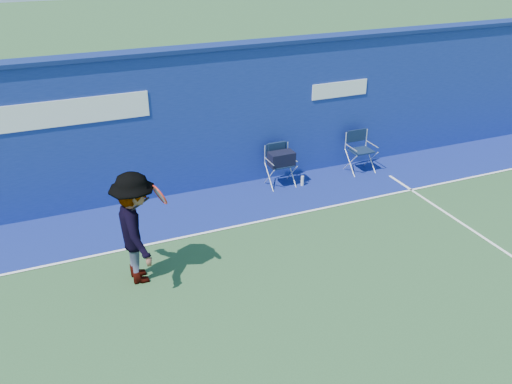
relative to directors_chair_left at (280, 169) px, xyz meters
name	(u,v)px	position (x,y,z in m)	size (l,w,h in m)	color
ground	(291,337)	(-1.95, -4.56, -0.40)	(80.00, 80.00, 0.00)	#2A4F2B
stadium_wall	(184,122)	(-1.96, 0.64, 1.15)	(24.00, 0.50, 3.08)	navy
out_of_bounds_strip	(203,210)	(-1.95, -0.46, -0.40)	(24.00, 1.80, 0.01)	navy
court_lines	(273,311)	(-1.95, -3.96, -0.39)	(24.00, 12.00, 0.01)	white
directors_chair_left	(280,169)	(0.00, 0.00, 0.00)	(0.55, 0.51, 0.94)	silver
directors_chair_right	(360,159)	(2.06, -0.01, -0.10)	(0.57, 0.51, 0.95)	silver
water_bottle	(302,181)	(0.44, -0.22, -0.28)	(0.07, 0.07, 0.24)	silver
tennis_player	(136,228)	(-3.62, -2.32, 0.55)	(0.89, 1.24, 1.90)	#EA4738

